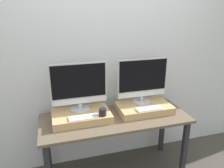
% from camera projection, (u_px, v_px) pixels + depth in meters
% --- Properties ---
extents(wall_back, '(8.00, 0.04, 2.60)m').
position_uv_depth(wall_back, '(106.00, 57.00, 2.48)').
color(wall_back, silver).
rests_on(wall_back, ground_plane).
extents(workbench, '(1.57, 0.62, 0.73)m').
position_uv_depth(workbench, '(115.00, 124.00, 2.35)').
color(workbench, brown).
rests_on(workbench, ground_plane).
extents(wooden_riser_left, '(0.59, 0.37, 0.08)m').
position_uv_depth(wooden_riser_left, '(81.00, 116.00, 2.26)').
color(wooden_riser_left, tan).
rests_on(wooden_riser_left, workbench).
extents(monitor_left, '(0.57, 0.20, 0.51)m').
position_uv_depth(monitor_left, '(79.00, 86.00, 2.23)').
color(monitor_left, '#B2B2B7').
rests_on(monitor_left, wooden_riser_left).
extents(keyboard_left, '(0.29, 0.10, 0.01)m').
position_uv_depth(keyboard_left, '(83.00, 117.00, 2.13)').
color(keyboard_left, silver).
rests_on(keyboard_left, wooden_riser_left).
extents(mug, '(0.08, 0.08, 0.08)m').
position_uv_depth(mug, '(103.00, 112.00, 2.17)').
color(mug, black).
rests_on(mug, wooden_riser_left).
extents(wooden_riser_right, '(0.59, 0.37, 0.08)m').
position_uv_depth(wooden_riser_right, '(144.00, 108.00, 2.45)').
color(wooden_riser_right, tan).
rests_on(wooden_riser_right, workbench).
extents(monitor_right, '(0.57, 0.20, 0.51)m').
position_uv_depth(monitor_right, '(143.00, 80.00, 2.41)').
color(monitor_right, '#B2B2B7').
rests_on(monitor_right, wooden_riser_right).
extents(keyboard_right, '(0.29, 0.10, 0.01)m').
position_uv_depth(keyboard_right, '(149.00, 109.00, 2.32)').
color(keyboard_right, silver).
rests_on(keyboard_right, wooden_riser_right).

